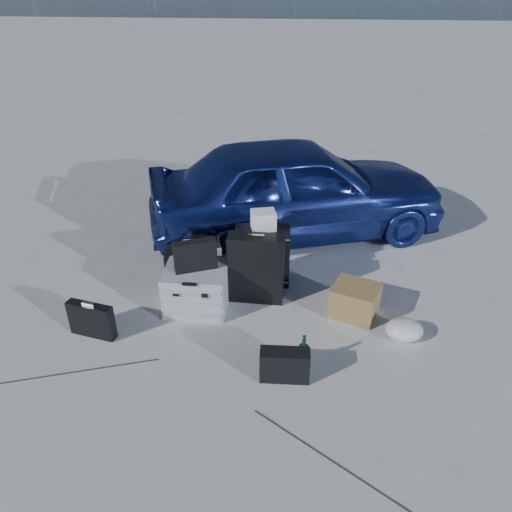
{
  "coord_description": "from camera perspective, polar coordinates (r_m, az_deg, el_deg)",
  "views": [
    {
      "loc": [
        0.49,
        -3.48,
        3.04
      ],
      "look_at": [
        0.11,
        0.85,
        0.47
      ],
      "focal_mm": 35.0,
      "sensor_mm": 36.0,
      "label": 1
    }
  ],
  "objects": [
    {
      "name": "duffel_bag",
      "position": [
        5.47,
        -6.27,
        -1.05
      ],
      "size": [
        0.78,
        0.4,
        0.37
      ],
      "primitive_type": "cube",
      "rotation": [
        0.0,
        0.0,
        0.1
      ],
      "color": "black",
      "rests_on": "ground"
    },
    {
      "name": "flat_box_white",
      "position": [
        5.36,
        -6.19,
        0.98
      ],
      "size": [
        0.45,
        0.38,
        0.07
      ],
      "primitive_type": "cube",
      "rotation": [
        0.0,
        0.0,
        0.26
      ],
      "color": "white",
      "rests_on": "duffel_bag"
    },
    {
      "name": "white_carton",
      "position": [
        5.07,
        0.85,
        4.13
      ],
      "size": [
        0.28,
        0.24,
        0.19
      ],
      "primitive_type": "cube",
      "rotation": [
        0.0,
        0.0,
        0.25
      ],
      "color": "white",
      "rests_on": "suitcase_right"
    },
    {
      "name": "car",
      "position": [
        6.26,
        4.71,
        7.78
      ],
      "size": [
        3.91,
        2.5,
        1.24
      ],
      "primitive_type": "imported",
      "rotation": [
        0.0,
        0.0,
        1.88
      ],
      "color": "#263B98",
      "rests_on": "ground"
    },
    {
      "name": "suitcase_left",
      "position": [
        5.04,
        0.0,
        -1.43
      ],
      "size": [
        0.57,
        0.23,
        0.73
      ],
      "primitive_type": "cube",
      "rotation": [
        0.0,
        0.0,
        -0.04
      ],
      "color": "black",
      "rests_on": "ground"
    },
    {
      "name": "laptop_bag",
      "position": [
        4.84,
        -6.96,
        0.05
      ],
      "size": [
        0.42,
        0.25,
        0.31
      ],
      "primitive_type": "cube",
      "rotation": [
        0.0,
        0.0,
        0.39
      ],
      "color": "black",
      "rests_on": "pelican_case"
    },
    {
      "name": "pelican_case",
      "position": [
        5.03,
        -6.84,
        -3.73
      ],
      "size": [
        0.61,
        0.5,
        0.44
      ],
      "primitive_type": "cube",
      "rotation": [
        0.0,
        0.0,
        0.01
      ],
      "color": "#ACAFB2",
      "rests_on": "ground"
    },
    {
      "name": "plastic_bag",
      "position": [
        4.88,
        16.6,
        -8.08
      ],
      "size": [
        0.36,
        0.32,
        0.19
      ],
      "primitive_type": "ellipsoid",
      "rotation": [
        0.0,
        0.0,
        0.08
      ],
      "color": "silver",
      "rests_on": "ground"
    },
    {
      "name": "cardboard_box",
      "position": [
        5.03,
        11.24,
        -5.01
      ],
      "size": [
        0.54,
        0.51,
        0.32
      ],
      "primitive_type": "cube",
      "rotation": [
        0.0,
        0.0,
        -0.37
      ],
      "color": "olive",
      "rests_on": "ground"
    },
    {
      "name": "flat_box_black",
      "position": [
        5.33,
        -6.01,
        1.65
      ],
      "size": [
        0.28,
        0.2,
        0.06
      ],
      "primitive_type": "cube",
      "rotation": [
        0.0,
        0.0,
        -0.02
      ],
      "color": "black",
      "rests_on": "flat_box_white"
    },
    {
      "name": "ground",
      "position": [
        4.65,
        -2.35,
        -10.29
      ],
      "size": [
        60.0,
        60.0,
        0.0
      ],
      "primitive_type": "plane",
      "color": "beige",
      "rests_on": "ground"
    },
    {
      "name": "briefcase",
      "position": [
        4.91,
        -18.28,
        -6.96
      ],
      "size": [
        0.46,
        0.2,
        0.35
      ],
      "primitive_type": "cube",
      "rotation": [
        0.0,
        0.0,
        -0.23
      ],
      "color": "black",
      "rests_on": "ground"
    },
    {
      "name": "messenger_bag",
      "position": [
        4.26,
        3.29,
        -12.33
      ],
      "size": [
        0.42,
        0.17,
        0.29
      ],
      "primitive_type": "cube",
      "rotation": [
        0.0,
        0.0,
        0.02
      ],
      "color": "black",
      "rests_on": "ground"
    },
    {
      "name": "suitcase_right",
      "position": [
        5.29,
        0.74,
        -0.05
      ],
      "size": [
        0.58,
        0.24,
        0.68
      ],
      "primitive_type": "cube",
      "rotation": [
        0.0,
        0.0,
        0.07
      ],
      "color": "black",
      "rests_on": "ground"
    },
    {
      "name": "green_bottle",
      "position": [
        4.34,
        5.43,
        -11.01
      ],
      "size": [
        0.11,
        0.11,
        0.34
      ],
      "primitive_type": "cylinder",
      "rotation": [
        0.0,
        0.0,
        0.34
      ],
      "color": "black",
      "rests_on": "ground"
    }
  ]
}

